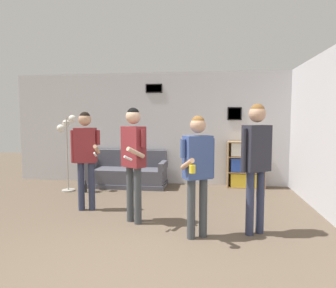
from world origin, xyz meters
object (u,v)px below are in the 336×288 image
(couch, at_px, (128,174))
(bottle_on_floor, at_px, (85,188))
(person_player_foreground_left, at_px, (86,150))
(person_player_foreground_center, at_px, (133,152))
(floor_lamp, at_px, (67,135))
(bookshelf, at_px, (246,165))
(person_spectator_near_bookshelf, at_px, (256,154))
(person_watcher_holding_cup, at_px, (198,164))

(couch, xyz_separation_m, bottle_on_floor, (-0.73, -0.75, -0.18))
(person_player_foreground_left, height_order, person_player_foreground_center, person_player_foreground_center)
(floor_lamp, relative_size, person_player_foreground_center, 0.95)
(bookshelf, relative_size, person_spectator_near_bookshelf, 0.60)
(couch, bearing_deg, person_watcher_holding_cup, -58.65)
(floor_lamp, bearing_deg, person_player_foreground_left, -52.52)
(couch, relative_size, bottle_on_floor, 7.12)
(couch, distance_m, person_watcher_holding_cup, 3.47)
(person_player_foreground_center, bearing_deg, person_player_foreground_left, 152.94)
(couch, xyz_separation_m, person_player_foreground_center, (0.78, -2.44, 0.81))
(bookshelf, bearing_deg, floor_lamp, -167.24)
(person_watcher_holding_cup, xyz_separation_m, person_spectator_near_bookshelf, (0.78, 0.24, 0.12))
(bookshelf, height_order, person_watcher_holding_cup, person_watcher_holding_cup)
(couch, bearing_deg, person_player_foreground_left, -95.71)
(bookshelf, distance_m, person_watcher_holding_cup, 3.29)
(person_watcher_holding_cup, bearing_deg, bottle_on_floor, 139.31)
(bookshelf, height_order, person_spectator_near_bookshelf, person_spectator_near_bookshelf)
(bookshelf, xyz_separation_m, floor_lamp, (-3.92, -0.89, 0.71))
(floor_lamp, distance_m, person_spectator_near_bookshelf, 4.20)
(couch, height_order, floor_lamp, floor_lamp)
(person_watcher_holding_cup, bearing_deg, bookshelf, 72.21)
(person_player_foreground_left, bearing_deg, floor_lamp, 127.48)
(person_player_foreground_left, distance_m, person_watcher_holding_cup, 2.18)
(bookshelf, relative_size, person_watcher_holding_cup, 0.65)
(bookshelf, height_order, person_player_foreground_left, person_player_foreground_left)
(bottle_on_floor, bearing_deg, person_player_foreground_center, -48.22)
(person_player_foreground_left, bearing_deg, person_watcher_holding_cup, -25.96)
(floor_lamp, bearing_deg, person_watcher_holding_cup, -37.11)
(person_player_foreground_center, distance_m, person_spectator_near_bookshelf, 1.78)
(bookshelf, distance_m, floor_lamp, 4.08)
(person_player_foreground_left, bearing_deg, couch, 84.29)
(person_spectator_near_bookshelf, distance_m, bottle_on_floor, 3.93)
(bottle_on_floor, bearing_deg, bookshelf, 15.27)
(floor_lamp, distance_m, person_watcher_holding_cup, 3.67)
(person_watcher_holding_cup, distance_m, person_spectator_near_bookshelf, 0.83)
(bookshelf, relative_size, floor_lamp, 0.64)
(person_watcher_holding_cup, bearing_deg, floor_lamp, 142.89)
(couch, xyz_separation_m, person_watcher_holding_cup, (1.76, -2.90, 0.72))
(person_player_foreground_center, height_order, bottle_on_floor, person_player_foreground_center)
(person_watcher_holding_cup, bearing_deg, person_player_foreground_center, 155.14)
(person_player_foreground_left, bearing_deg, bookshelf, 35.98)
(floor_lamp, height_order, bottle_on_floor, floor_lamp)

